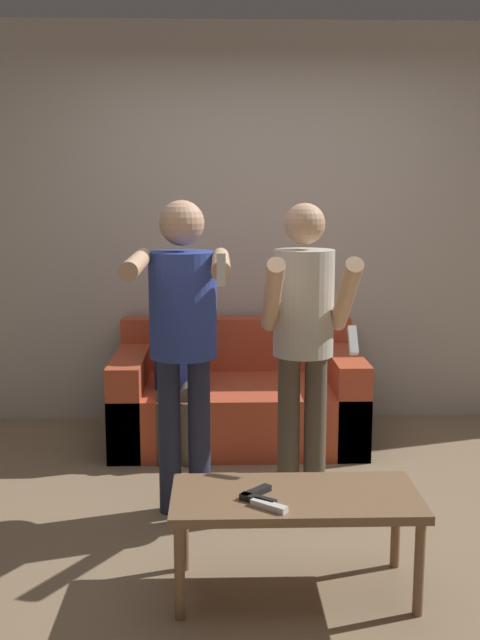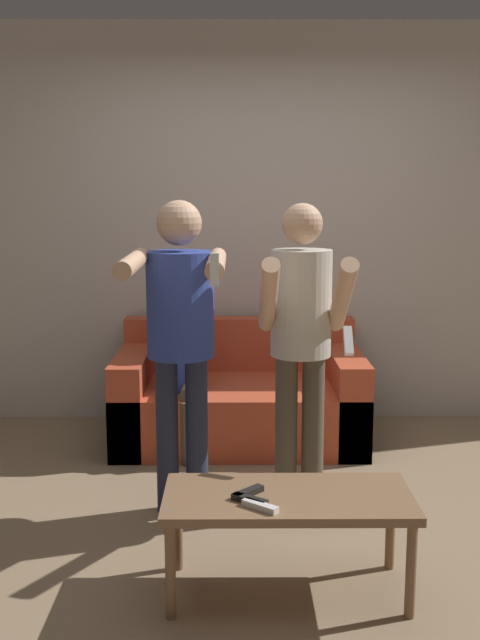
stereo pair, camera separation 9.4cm
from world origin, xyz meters
name	(u,v)px [view 2 (the right image)]	position (x,y,z in m)	size (l,w,h in m)	color
ground_plane	(274,528)	(0.00, 0.00, 0.00)	(14.00, 14.00, 0.00)	#937A5B
wall_back	(262,227)	(0.00, 1.82, 1.35)	(6.40, 0.06, 2.70)	beige
couch	(239,400)	(-0.16, 1.33, 0.25)	(1.56, 0.92, 0.74)	#C64C2D
person_standing_left	(180,321)	(-0.45, 0.17, 0.98)	(0.45, 0.80, 1.55)	#282D47
person_standing_right	(301,329)	(0.13, 0.18, 0.94)	(0.41, 0.62, 1.54)	brown
person_seated	(180,354)	(-0.53, 1.12, 0.60)	(0.31, 0.53, 1.12)	brown
coffee_table	(288,505)	(0.02, -0.58, 0.37)	(0.98, 0.45, 0.41)	#846042
remote_near	(260,506)	(-0.09, -0.72, 0.43)	(0.14, 0.12, 0.02)	white
remote_mid	(250,500)	(-0.13, -0.66, 0.43)	(0.14, 0.11, 0.02)	black
remote_far	(248,492)	(-0.14, -0.59, 0.43)	(0.13, 0.13, 0.02)	black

